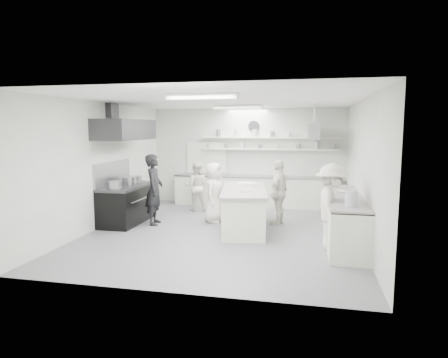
% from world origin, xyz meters
% --- Properties ---
extents(floor, '(6.00, 7.00, 0.02)m').
position_xyz_m(floor, '(0.00, 0.00, -0.01)').
color(floor, gray).
rests_on(floor, ground).
extents(ceiling, '(6.00, 7.00, 0.02)m').
position_xyz_m(ceiling, '(0.00, 0.00, 3.01)').
color(ceiling, white).
rests_on(ceiling, wall_back).
extents(wall_back, '(6.00, 0.04, 3.00)m').
position_xyz_m(wall_back, '(0.00, 3.50, 1.50)').
color(wall_back, silver).
rests_on(wall_back, floor).
extents(wall_front, '(6.00, 0.04, 3.00)m').
position_xyz_m(wall_front, '(0.00, -3.50, 1.50)').
color(wall_front, silver).
rests_on(wall_front, floor).
extents(wall_left, '(0.04, 7.00, 3.00)m').
position_xyz_m(wall_left, '(-3.00, 0.00, 1.50)').
color(wall_left, silver).
rests_on(wall_left, floor).
extents(wall_right, '(0.04, 7.00, 3.00)m').
position_xyz_m(wall_right, '(3.00, 0.00, 1.50)').
color(wall_right, silver).
rests_on(wall_right, floor).
extents(stove, '(0.80, 1.80, 0.90)m').
position_xyz_m(stove, '(-2.60, 0.40, 0.45)').
color(stove, black).
rests_on(stove, floor).
extents(exhaust_hood, '(0.85, 2.00, 0.50)m').
position_xyz_m(exhaust_hood, '(-2.60, 0.40, 2.35)').
color(exhaust_hood, '#323235').
rests_on(exhaust_hood, wall_left).
extents(back_counter, '(5.00, 0.60, 0.92)m').
position_xyz_m(back_counter, '(0.30, 3.20, 0.46)').
color(back_counter, white).
rests_on(back_counter, floor).
extents(shelf_lower, '(4.20, 0.26, 0.04)m').
position_xyz_m(shelf_lower, '(0.70, 3.37, 1.75)').
color(shelf_lower, white).
rests_on(shelf_lower, wall_back).
extents(shelf_upper, '(4.20, 0.26, 0.04)m').
position_xyz_m(shelf_upper, '(0.70, 3.37, 2.10)').
color(shelf_upper, white).
rests_on(shelf_upper, wall_back).
extents(pass_through_window, '(1.30, 0.04, 1.00)m').
position_xyz_m(pass_through_window, '(-1.30, 3.48, 1.45)').
color(pass_through_window, black).
rests_on(pass_through_window, wall_back).
extents(wall_clock, '(0.32, 0.05, 0.32)m').
position_xyz_m(wall_clock, '(0.20, 3.46, 2.45)').
color(wall_clock, white).
rests_on(wall_clock, wall_back).
extents(right_counter, '(0.74, 3.30, 0.94)m').
position_xyz_m(right_counter, '(2.65, -0.20, 0.47)').
color(right_counter, white).
rests_on(right_counter, floor).
extents(pot_rack, '(0.30, 1.60, 0.40)m').
position_xyz_m(pot_rack, '(2.00, 2.40, 2.30)').
color(pot_rack, '#999A9E').
rests_on(pot_rack, ceiling).
extents(light_fixture_front, '(1.30, 0.25, 0.10)m').
position_xyz_m(light_fixture_front, '(0.00, -1.80, 2.94)').
color(light_fixture_front, white).
rests_on(light_fixture_front, ceiling).
extents(light_fixture_rear, '(1.30, 0.25, 0.10)m').
position_xyz_m(light_fixture_rear, '(0.00, 1.80, 2.94)').
color(light_fixture_rear, white).
rests_on(light_fixture_rear, ceiling).
extents(prep_island, '(1.31, 2.61, 0.92)m').
position_xyz_m(prep_island, '(0.40, 0.41, 0.46)').
color(prep_island, white).
rests_on(prep_island, floor).
extents(stove_pot, '(0.36, 0.36, 0.24)m').
position_xyz_m(stove_pot, '(-2.60, 0.57, 1.03)').
color(stove_pot, '#999A9E').
rests_on(stove_pot, stove).
extents(cook_stove, '(0.53, 0.70, 1.75)m').
position_xyz_m(cook_stove, '(-1.84, 0.37, 0.88)').
color(cook_stove, black).
rests_on(cook_stove, floor).
extents(cook_back, '(0.78, 0.65, 1.42)m').
position_xyz_m(cook_back, '(-1.28, 2.16, 0.71)').
color(cook_back, white).
rests_on(cook_back, floor).
extents(cook_island_left, '(0.56, 0.79, 1.52)m').
position_xyz_m(cook_island_left, '(-0.46, 0.91, 0.76)').
color(cook_island_left, white).
rests_on(cook_island_left, floor).
extents(cook_island_right, '(0.66, 1.02, 1.61)m').
position_xyz_m(cook_island_right, '(1.17, 1.03, 0.81)').
color(cook_island_right, white).
rests_on(cook_island_right, floor).
extents(cook_right, '(0.64, 1.11, 1.71)m').
position_xyz_m(cook_right, '(2.34, -0.81, 0.85)').
color(cook_right, white).
rests_on(cook_right, floor).
extents(bowl_island_a, '(0.32, 0.32, 0.06)m').
position_xyz_m(bowl_island_a, '(0.51, -0.05, 0.95)').
color(bowl_island_a, '#999A9E').
rests_on(bowl_island_a, prep_island).
extents(bowl_island_b, '(0.25, 0.25, 0.06)m').
position_xyz_m(bowl_island_b, '(0.58, 1.03, 0.95)').
color(bowl_island_b, white).
rests_on(bowl_island_b, prep_island).
extents(bowl_right, '(0.33, 0.33, 0.06)m').
position_xyz_m(bowl_right, '(2.61, 0.34, 0.97)').
color(bowl_right, white).
rests_on(bowl_right, right_counter).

